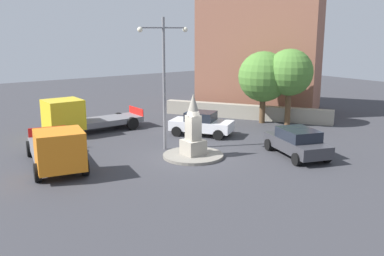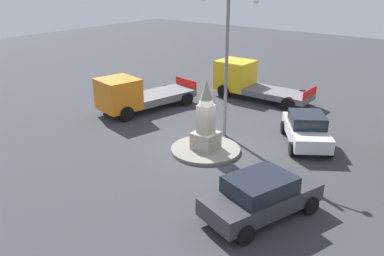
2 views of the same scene
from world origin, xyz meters
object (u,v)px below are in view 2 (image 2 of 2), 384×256
at_px(monument, 206,121).
at_px(car_dark_grey_near_island, 261,195).
at_px(truck_orange_parked_left, 135,95).
at_px(car_white_parked_right, 306,129).
at_px(truck_yellow_waiting, 247,81).
at_px(streetlamp, 227,49).

height_order(monument, car_dark_grey_near_island, monument).
relative_size(monument, truck_orange_parked_left, 0.51).
bearing_deg(car_dark_grey_near_island, car_white_parked_right, -79.09).
bearing_deg(car_white_parked_right, truck_orange_parked_left, 9.85).
bearing_deg(car_dark_grey_near_island, truck_yellow_waiting, -57.28).
distance_m(streetlamp, truck_orange_parked_left, 7.05).
height_order(car_white_parked_right, car_dark_grey_near_island, car_white_parked_right).
distance_m(car_white_parked_right, car_dark_grey_near_island, 6.88).
bearing_deg(car_white_parked_right, truck_yellow_waiting, -38.63).
xyz_separation_m(car_white_parked_right, truck_yellow_waiting, (6.24, -4.99, 0.35)).
relative_size(streetlamp, car_dark_grey_near_island, 1.60).
height_order(truck_orange_parked_left, truck_yellow_waiting, truck_yellow_waiting).
bearing_deg(monument, car_white_parked_right, -131.87).
xyz_separation_m(monument, truck_orange_parked_left, (6.60, -1.94, -0.45)).
bearing_deg(streetlamp, car_white_parked_right, -158.02).
bearing_deg(truck_orange_parked_left, car_white_parked_right, -170.15).
relative_size(streetlamp, truck_yellow_waiting, 1.14).
bearing_deg(streetlamp, truck_orange_parked_left, 2.12).
bearing_deg(streetlamp, truck_yellow_waiting, -68.43).
bearing_deg(car_white_parked_right, streetlamp, 21.98).
distance_m(streetlamp, car_dark_grey_near_island, 8.10).
bearing_deg(car_dark_grey_near_island, truck_orange_parked_left, -24.26).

